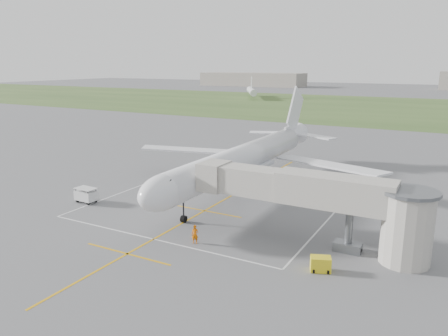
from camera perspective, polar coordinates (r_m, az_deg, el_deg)
The scene contains 11 objects.
ground at distance 61.53m, azimuth 2.27°, elevation -2.92°, with size 700.00×700.00×0.00m, color #525254.
grass_strip at distance 185.57m, azimuth 20.63°, elevation 7.31°, with size 700.00×120.00×0.02m, color #375023.
apron_markings at distance 56.61m, azimuth -0.36°, elevation -4.38°, with size 28.20×60.00×0.01m.
airliner at distance 61.09m, azimuth 2.62°, elevation 1.21°, with size 38.93×46.75×13.52m.
jet_bridge at distance 42.68m, azimuth 13.23°, elevation -4.12°, with size 23.40×5.00×7.20m.
gpu_unit at distance 39.21m, azimuth 12.51°, elevation -12.16°, with size 2.01×1.71×1.29m.
baggage_cart at distance 58.66m, azimuth -17.56°, elevation -3.39°, with size 2.85×1.81×1.92m.
ramp_worker_nose at distance 43.70m, azimuth -3.81°, elevation -8.64°, with size 0.70×0.46×1.91m, color #DB6006.
ramp_worker_wing at distance 66.04m, azimuth -3.72°, elevation -1.04°, with size 0.80×0.63×1.65m, color #F75E07.
distant_hangars at distance 321.11m, azimuth 21.48°, elevation 10.45°, with size 345.00×49.00×12.00m.
distant_aircraft at distance 226.94m, azimuth 23.69°, elevation 8.94°, with size 168.36×72.61×8.85m.
Camera 1 is at (26.18, -52.88, 17.44)m, focal length 35.00 mm.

